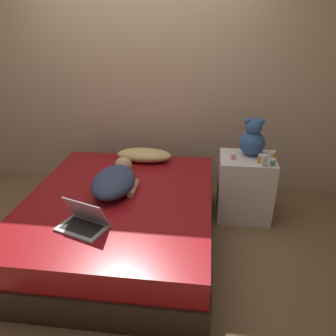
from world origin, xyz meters
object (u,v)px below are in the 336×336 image
Objects in this scene: bottle_green at (273,162)px; bottle_amber at (274,156)px; laptop at (84,222)px; person_lying at (115,180)px; bottle_clear at (264,161)px; bottle_orange at (260,159)px; bottle_pink at (233,156)px; pillow at (144,155)px; teddy_bear at (252,139)px.

bottle_green is 0.10m from bottle_amber.
bottle_amber is at bearing 52.92° from laptop.
bottle_clear is (1.30, 0.29, 0.13)m from person_lying.
bottle_orange is at bearing -155.16° from bottle_amber.
bottle_green reaches higher than person_lying.
bottle_amber reaches higher than bottle_pink.
bottle_pink is at bearing -15.18° from pillow.
bottle_clear is (0.09, -0.25, -0.11)m from teddy_bear.
bottle_clear reaches higher than bottle_orange.
laptop is 6.59× the size of bottle_pink.
bottle_pink is 0.29m from bottle_clear.
person_lying is 7.05× the size of bottle_clear.
pillow is 0.79× the size of person_lying.
teddy_bear reaches higher than bottle_green.
bottle_pink and bottle_green have the same top height.
teddy_bear is 0.31m from bottle_green.
laptop is 3.83× the size of bottle_clear.
pillow is 5.54× the size of bottle_amber.
laptop is at bearing -145.28° from bottle_orange.
bottle_orange is at bearing -14.97° from pillow.
person_lying is at bearing -167.47° from bottle_clear.
person_lying is 1.47m from bottle_amber.
laptop is 1.74m from teddy_bear.
pillow is at bearing 165.03° from bottle_orange.
teddy_bear is 6.10× the size of bottle_green.
bottle_amber is at bearing -0.02° from bottle_pink.
laptop is 1.66m from bottle_orange.
bottle_orange is 0.83× the size of bottle_amber.
teddy_bear is 3.57× the size of bottle_clear.
pillow is 0.95m from bottle_pink.
bottle_amber is at bearing -34.01° from teddy_bear.
bottle_orange is at bearing 113.09° from bottle_clear.
person_lying is 12.05× the size of bottle_green.
bottle_pink is 0.25m from bottle_orange.
person_lying is at bearing 101.56° from laptop.
bottle_green is at bearing 18.11° from bottle_clear.
person_lying is 1.98× the size of teddy_bear.
pillow is 1.12m from teddy_bear.
bottle_clear reaches higher than bottle_pink.
teddy_bear is at bearing 127.79° from bottle_green.
laptop is at bearing -138.17° from bottle_pink.
laptop is (-0.08, -0.59, -0.04)m from person_lying.
bottle_clear is 1.21× the size of bottle_orange.
bottle_orange is 0.11m from bottle_green.
bottle_pink is 0.70× the size of bottle_orange.
teddy_bear is 6.15× the size of bottle_pink.
bottle_orange reaches higher than bottle_green.
pillow is 1.31m from bottle_amber.
pillow is 1.45× the size of laptop.
bottle_clear is (1.17, -0.37, 0.16)m from pillow.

